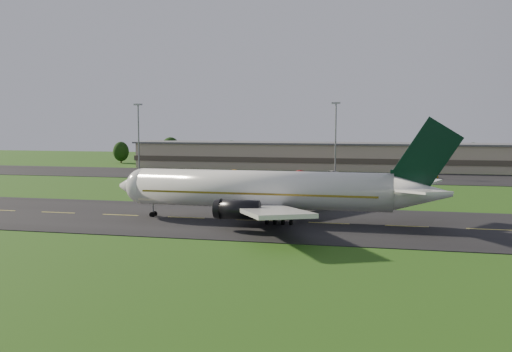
% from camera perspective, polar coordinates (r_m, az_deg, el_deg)
% --- Properties ---
extents(ground, '(360.00, 360.00, 0.00)m').
position_cam_1_polar(ground, '(85.79, -0.06, -4.51)').
color(ground, '#204C13').
rests_on(ground, ground).
extents(taxiway, '(220.00, 30.00, 0.10)m').
position_cam_1_polar(taxiway, '(85.78, -0.06, -4.48)').
color(taxiway, black).
rests_on(taxiway, ground).
extents(apron, '(260.00, 30.00, 0.10)m').
position_cam_1_polar(apron, '(156.22, 5.83, -0.02)').
color(apron, black).
rests_on(apron, ground).
extents(airliner, '(51.22, 42.18, 15.57)m').
position_cam_1_polar(airliner, '(84.70, 1.21, -1.45)').
color(airliner, white).
rests_on(airliner, ground).
extents(terminal, '(145.00, 16.00, 8.40)m').
position_cam_1_polar(terminal, '(179.32, 8.82, 1.91)').
color(terminal, tan).
rests_on(terminal, ground).
extents(light_mast_west, '(2.40, 1.20, 20.35)m').
position_cam_1_polar(light_mast_west, '(178.38, -11.68, 4.65)').
color(light_mast_west, gray).
rests_on(light_mast_west, ground).
extents(light_mast_centre, '(2.40, 1.20, 20.35)m').
position_cam_1_polar(light_mast_centre, '(162.98, 7.97, 4.65)').
color(light_mast_centre, gray).
rests_on(light_mast_centre, ground).
extents(tree_line, '(196.04, 9.31, 10.58)m').
position_cam_1_polar(tree_line, '(189.43, 18.03, 2.17)').
color(tree_line, black).
rests_on(tree_line, ground).
extents(service_vehicle_a, '(2.58, 4.65, 1.50)m').
position_cam_1_polar(service_vehicle_a, '(159.55, -2.25, 0.41)').
color(service_vehicle_a, '#E5A50D').
rests_on(service_vehicle_a, apron).
extents(service_vehicle_b, '(3.95, 2.33, 1.23)m').
position_cam_1_polar(service_vehicle_b, '(159.72, 4.57, 0.35)').
color(service_vehicle_b, '#A70B11').
rests_on(service_vehicle_b, apron).
extents(service_vehicle_c, '(4.60, 5.34, 1.36)m').
position_cam_1_polar(service_vehicle_c, '(158.26, 7.48, 0.30)').
color(service_vehicle_c, silver).
rests_on(service_vehicle_c, apron).
extents(service_vehicle_d, '(4.49, 4.91, 1.38)m').
position_cam_1_polar(service_vehicle_d, '(157.14, 17.06, 0.07)').
color(service_vehicle_d, yellow).
rests_on(service_vehicle_d, apron).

